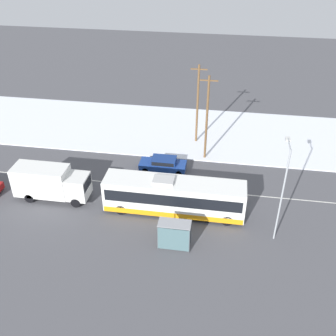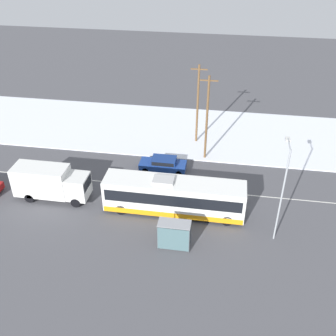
{
  "view_description": "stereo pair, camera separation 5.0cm",
  "coord_description": "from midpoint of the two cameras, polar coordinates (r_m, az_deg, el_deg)",
  "views": [
    {
      "loc": [
        1.89,
        -30.88,
        22.47
      ],
      "look_at": [
        -3.26,
        1.35,
        1.4
      ],
      "focal_mm": 42.0,
      "sensor_mm": 36.0,
      "label": 1
    },
    {
      "loc": [
        1.94,
        -30.88,
        22.47
      ],
      "look_at": [
        -3.26,
        1.35,
        1.4
      ],
      "focal_mm": 42.0,
      "sensor_mm": 36.0,
      "label": 2
    }
  ],
  "objects": [
    {
      "name": "ground_plane",
      "position": [
        38.24,
        4.47,
        -3.27
      ],
      "size": [
        120.0,
        120.0,
        0.0
      ],
      "primitive_type": "plane",
      "color": "#4C4C51"
    },
    {
      "name": "snow_lot",
      "position": [
        48.44,
        5.8,
        5.1
      ],
      "size": [
        80.0,
        13.2,
        0.12
      ],
      "color": "silver",
      "rests_on": "ground_plane"
    },
    {
      "name": "lane_marking_center",
      "position": [
        38.24,
        4.47,
        -3.27
      ],
      "size": [
        60.0,
        0.12,
        0.0
      ],
      "color": "silver",
      "rests_on": "ground_plane"
    },
    {
      "name": "city_bus",
      "position": [
        34.59,
        0.84,
        -4.12
      ],
      "size": [
        12.36,
        2.57,
        3.43
      ],
      "color": "white",
      "rests_on": "ground_plane"
    },
    {
      "name": "box_truck",
      "position": [
        37.81,
        -16.79,
        -1.93
      ],
      "size": [
        6.94,
        2.3,
        3.26
      ],
      "color": "silver",
      "rests_on": "ground_plane"
    },
    {
      "name": "sedan_car",
      "position": [
        40.62,
        -0.74,
        0.62
      ],
      "size": [
        4.79,
        1.8,
        1.49
      ],
      "rotation": [
        0.0,
        0.0,
        3.14
      ],
      "color": "navy",
      "rests_on": "ground_plane"
    },
    {
      "name": "pedestrian_at_stop",
      "position": [
        32.62,
        0.86,
        -8.17
      ],
      "size": [
        0.63,
        0.28,
        1.74
      ],
      "color": "#23232D",
      "rests_on": "ground_plane"
    },
    {
      "name": "bus_shelter",
      "position": [
        30.98,
        0.83,
        -9.34
      ],
      "size": [
        2.58,
        1.2,
        2.4
      ],
      "color": "gray",
      "rests_on": "ground_plane"
    },
    {
      "name": "streetlamp",
      "position": [
        31.2,
        16.34,
        -2.23
      ],
      "size": [
        0.36,
        2.31,
        8.5
      ],
      "color": "#9EA3A8",
      "rests_on": "ground_plane"
    },
    {
      "name": "utility_pole_roadside",
      "position": [
        41.02,
        5.63,
        7.28
      ],
      "size": [
        1.8,
        0.24,
        9.38
      ],
      "color": "brown",
      "rests_on": "ground_plane"
    },
    {
      "name": "utility_pole_snowlot",
      "position": [
        44.37,
        4.28,
        9.29
      ],
      "size": [
        1.8,
        0.24,
        9.24
      ],
      "color": "brown",
      "rests_on": "ground_plane"
    }
  ]
}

